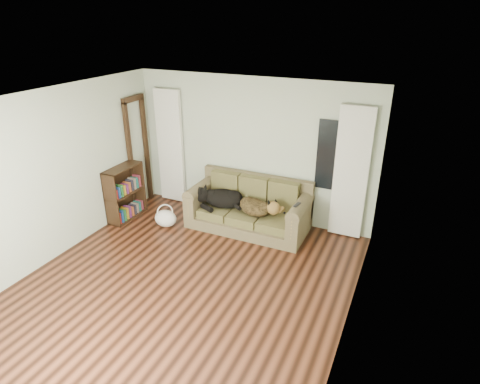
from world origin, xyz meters
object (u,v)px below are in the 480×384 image
at_px(dog_black_lab, 221,199).
at_px(dog_shepherd, 257,207).
at_px(sofa, 248,205).
at_px(tote_bag, 166,218).
at_px(bookshelf, 125,193).

xyz_separation_m(dog_black_lab, dog_shepherd, (0.72, -0.04, 0.01)).
bearing_deg(sofa, dog_black_lab, -176.08).
distance_m(sofa, dog_shepherd, 0.22).
relative_size(dog_black_lab, tote_bag, 1.76).
height_order(tote_bag, bookshelf, bookshelf).
xyz_separation_m(dog_black_lab, tote_bag, (-0.87, -0.52, -0.32)).
bearing_deg(dog_shepherd, sofa, 6.05).
height_order(dog_black_lab, bookshelf, bookshelf).
xyz_separation_m(sofa, dog_shepherd, (0.20, -0.07, 0.04)).
bearing_deg(dog_black_lab, tote_bag, -150.84).
bearing_deg(tote_bag, bookshelf, -179.84).
bearing_deg(dog_shepherd, bookshelf, 36.94).
relative_size(dog_shepherd, bookshelf, 0.64).
bearing_deg(sofa, tote_bag, -158.01).
xyz_separation_m(dog_shepherd, bookshelf, (-2.45, -0.49, 0.01)).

